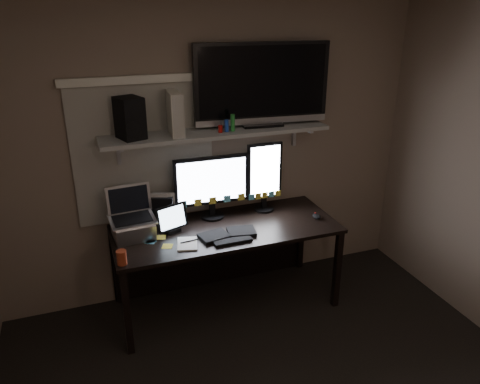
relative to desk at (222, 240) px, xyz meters
name	(u,v)px	position (x,y,z in m)	size (l,w,h in m)	color
back_wall	(211,152)	(0.00, 0.25, 0.70)	(3.60, 3.60, 0.00)	#806D5C
window_blinds	(145,154)	(-0.55, 0.24, 0.75)	(1.10, 0.02, 1.10)	#BAB5A7
desk	(222,240)	(0.00, 0.00, 0.00)	(1.80, 0.75, 0.73)	black
wall_shelf	(217,132)	(0.00, 0.08, 0.91)	(1.80, 0.35, 0.03)	#9FA09B
monitor_landscape	(212,187)	(-0.05, 0.10, 0.45)	(0.62, 0.07, 0.55)	black
monitor_portrait	(264,177)	(0.42, 0.09, 0.48)	(0.31, 0.06, 0.61)	black
keyboard	(228,234)	(-0.03, -0.27, 0.19)	(0.45, 0.18, 0.03)	black
mouse	(317,216)	(0.77, -0.22, 0.19)	(0.06, 0.10, 0.04)	black
notepad	(187,244)	(-0.36, -0.30, 0.18)	(0.15, 0.21, 0.01)	silver
tablet	(172,219)	(-0.42, -0.06, 0.29)	(0.26, 0.11, 0.23)	black
file_sorter	(161,209)	(-0.47, 0.13, 0.30)	(0.20, 0.09, 0.25)	black
laptop	(132,215)	(-0.72, -0.05, 0.37)	(0.34, 0.28, 0.38)	#ABABB0
cup	(122,257)	(-0.85, -0.42, 0.23)	(0.07, 0.07, 0.10)	#98351B
sticky_notes	(164,242)	(-0.52, -0.21, 0.18)	(0.32, 0.24, 0.00)	yellow
tv	(262,85)	(0.39, 0.11, 1.25)	(1.09, 0.20, 0.65)	black
game_console	(175,113)	(-0.33, 0.08, 1.09)	(0.08, 0.27, 0.32)	silver
speaker	(130,118)	(-0.66, 0.07, 1.08)	(0.17, 0.20, 0.30)	black
bottles	(227,124)	(0.06, 0.00, 0.99)	(0.21, 0.05, 0.13)	#A50F0C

